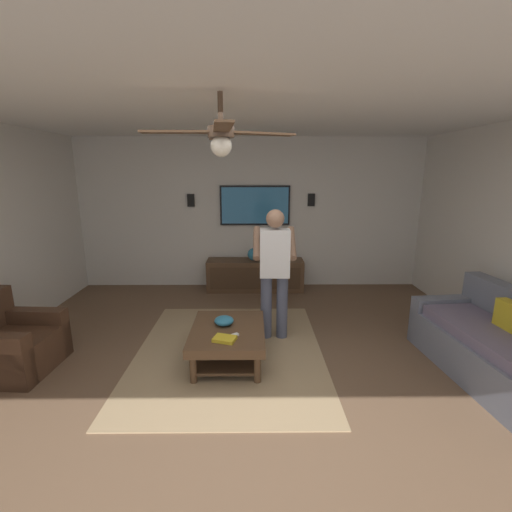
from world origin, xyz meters
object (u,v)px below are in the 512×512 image
remote_white (232,336)px  wall_speaker_left (311,200)px  media_console (255,275)px  person_standing (275,267)px  armchair (9,345)px  wall_speaker_right (191,200)px  vase_round (254,254)px  ceiling_fan (221,136)px  couch (503,351)px  tv (255,205)px  coffee_table (228,337)px  bowl (224,321)px  book (225,339)px

remote_white → wall_speaker_left: bearing=31.4°
remote_white → wall_speaker_left: size_ratio=0.68×
media_console → person_standing: bearing=7.0°
armchair → wall_speaker_right: 3.48m
vase_round → ceiling_fan: size_ratio=0.18×
couch → person_standing: 2.52m
remote_white → wall_speaker_right: 3.28m
armchair → remote_white: (-0.07, -2.37, 0.13)m
tv → media_console: bearing=0.0°
person_standing → wall_speaker_left: (2.12, -0.77, 0.65)m
couch → remote_white: (0.18, 2.72, 0.09)m
remote_white → person_standing: bearing=23.8°
media_console → person_standing: 1.99m
media_console → remote_white: size_ratio=11.33×
vase_round → media_console: bearing=-37.1°
wall_speaker_left → ceiling_fan: ceiling_fan is taller
armchair → ceiling_fan: size_ratio=0.71×
coffee_table → person_standing: person_standing is taller
person_standing → wall_speaker_right: bearing=34.0°
person_standing → vase_round: size_ratio=7.45×
armchair → person_standing: person_standing is taller
bowl → book: size_ratio=0.98×
coffee_table → ceiling_fan: ceiling_fan is taller
remote_white → ceiling_fan: ceiling_fan is taller
armchair → bowl: armchair is taller
wall_speaker_right → wall_speaker_left: bearing=-90.0°
coffee_table → media_console: bearing=-7.3°
coffee_table → ceiling_fan: (-0.80, -0.04, 2.04)m
tv → remote_white: (-2.92, 0.26, -1.08)m
ceiling_fan → armchair: bearing=74.5°
media_console → wall_speaker_left: wall_speaker_left is taller
couch → vase_round: couch is taller
bowl → wall_speaker_right: 2.96m
vase_round → ceiling_fan: 3.65m
tv → wall_speaker_right: size_ratio=5.62×
wall_speaker_left → wall_speaker_right: wall_speaker_left is taller
tv → wall_speaker_left: size_ratio=5.62×
remote_white → tv: bearing=49.5°
armchair → vase_round: (2.58, -2.60, 0.38)m
bowl → vase_round: (2.34, -0.34, 0.21)m
book → media_console: bearing=99.8°
coffee_table → remote_white: bearing=-164.6°
bowl → media_console: bearing=-8.7°
tv → person_standing: 2.19m
couch → coffee_table: couch is taller
book → wall_speaker_right: bearing=121.6°
wall_speaker_left → person_standing: bearing=160.0°
armchair → book: 2.31m
coffee_table → bowl: bearing=27.1°
coffee_table → book: book is taller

